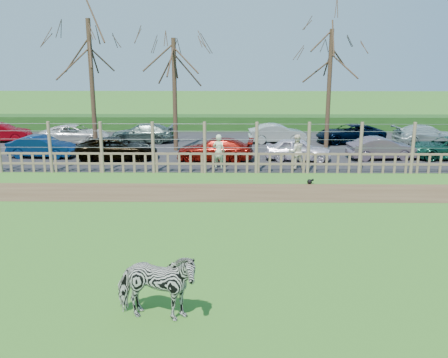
{
  "coord_description": "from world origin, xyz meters",
  "views": [
    {
      "loc": [
        1.24,
        -15.64,
        5.75
      ],
      "look_at": [
        1.0,
        2.5,
        1.1
      ],
      "focal_mm": 40.0,
      "sensor_mm": 36.0,
      "label": 1
    }
  ],
  "objects_px": {
    "visitor_a": "(219,151)",
    "car_3": "(215,149)",
    "car_8": "(75,134)",
    "car_1": "(42,147)",
    "car_2": "(117,148)",
    "tree_left": "(90,54)",
    "visitor_b": "(296,152)",
    "car_9": "(143,133)",
    "car_5": "(382,148)",
    "car_12": "(350,134)",
    "car_7": "(1,133)",
    "crow": "(310,181)",
    "car_6": "(448,148)",
    "zebra": "(156,286)",
    "car_13": "(426,135)",
    "car_4": "(298,149)",
    "car_11": "(277,133)",
    "tree_mid": "(174,67)"
  },
  "relations": [
    {
      "from": "car_11",
      "to": "car_12",
      "type": "relative_size",
      "value": 0.84
    },
    {
      "from": "zebra",
      "to": "car_5",
      "type": "bearing_deg",
      "value": -21.96
    },
    {
      "from": "car_7",
      "to": "car_13",
      "type": "relative_size",
      "value": 0.88
    },
    {
      "from": "tree_left",
      "to": "car_6",
      "type": "height_order",
      "value": "tree_left"
    },
    {
      "from": "car_12",
      "to": "car_11",
      "type": "bearing_deg",
      "value": -96.96
    },
    {
      "from": "car_1",
      "to": "car_8",
      "type": "height_order",
      "value": "same"
    },
    {
      "from": "car_7",
      "to": "car_5",
      "type": "bearing_deg",
      "value": -108.53
    },
    {
      "from": "car_8",
      "to": "car_12",
      "type": "xyz_separation_m",
      "value": [
        17.54,
        0.47,
        0.0
      ]
    },
    {
      "from": "zebra",
      "to": "car_13",
      "type": "bearing_deg",
      "value": -24.76
    },
    {
      "from": "zebra",
      "to": "car_12",
      "type": "relative_size",
      "value": 0.44
    },
    {
      "from": "car_5",
      "to": "car_6",
      "type": "distance_m",
      "value": 3.69
    },
    {
      "from": "car_13",
      "to": "car_9",
      "type": "bearing_deg",
      "value": 81.89
    },
    {
      "from": "visitor_a",
      "to": "car_13",
      "type": "bearing_deg",
      "value": -134.74
    },
    {
      "from": "car_12",
      "to": "car_5",
      "type": "bearing_deg",
      "value": -0.32
    },
    {
      "from": "car_8",
      "to": "car_11",
      "type": "relative_size",
      "value": 1.19
    },
    {
      "from": "car_1",
      "to": "car_9",
      "type": "relative_size",
      "value": 0.88
    },
    {
      "from": "visitor_b",
      "to": "crow",
      "type": "bearing_deg",
      "value": 84.83
    },
    {
      "from": "tree_left",
      "to": "visitor_b",
      "type": "height_order",
      "value": "tree_left"
    },
    {
      "from": "visitor_a",
      "to": "car_9",
      "type": "distance_m",
      "value": 8.94
    },
    {
      "from": "car_1",
      "to": "car_2",
      "type": "relative_size",
      "value": 0.84
    },
    {
      "from": "car_12",
      "to": "visitor_b",
      "type": "bearing_deg",
      "value": -37.68
    },
    {
      "from": "crow",
      "to": "car_3",
      "type": "xyz_separation_m",
      "value": [
        -4.38,
        4.76,
        0.52
      ]
    },
    {
      "from": "tree_mid",
      "to": "car_4",
      "type": "height_order",
      "value": "tree_mid"
    },
    {
      "from": "car_13",
      "to": "car_4",
      "type": "bearing_deg",
      "value": 112.88
    },
    {
      "from": "car_1",
      "to": "car_8",
      "type": "relative_size",
      "value": 0.84
    },
    {
      "from": "tree_left",
      "to": "visitor_b",
      "type": "xyz_separation_m",
      "value": [
        11.02,
        -3.69,
        -4.71
      ]
    },
    {
      "from": "visitor_b",
      "to": "car_6",
      "type": "relative_size",
      "value": 0.4
    },
    {
      "from": "visitor_a",
      "to": "car_1",
      "type": "relative_size",
      "value": 0.47
    },
    {
      "from": "crow",
      "to": "car_2",
      "type": "xyz_separation_m",
      "value": [
        -9.71,
        4.97,
        0.52
      ]
    },
    {
      "from": "visitor_a",
      "to": "car_3",
      "type": "bearing_deg",
      "value": -65.47
    },
    {
      "from": "car_2",
      "to": "car_3",
      "type": "height_order",
      "value": "same"
    },
    {
      "from": "car_13",
      "to": "car_8",
      "type": "bearing_deg",
      "value": 83.55
    },
    {
      "from": "car_3",
      "to": "car_9",
      "type": "relative_size",
      "value": 1.0
    },
    {
      "from": "car_7",
      "to": "car_11",
      "type": "height_order",
      "value": "same"
    },
    {
      "from": "car_7",
      "to": "crow",
      "type": "bearing_deg",
      "value": -125.29
    },
    {
      "from": "visitor_a",
      "to": "car_8",
      "type": "height_order",
      "value": "visitor_a"
    },
    {
      "from": "crow",
      "to": "car_4",
      "type": "bearing_deg",
      "value": 88.86
    },
    {
      "from": "car_5",
      "to": "car_12",
      "type": "distance_m",
      "value": 5.02
    },
    {
      "from": "car_5",
      "to": "car_6",
      "type": "height_order",
      "value": "same"
    },
    {
      "from": "car_2",
      "to": "car_9",
      "type": "distance_m",
      "value": 5.32
    },
    {
      "from": "car_1",
      "to": "car_9",
      "type": "bearing_deg",
      "value": -40.67
    },
    {
      "from": "car_1",
      "to": "car_12",
      "type": "xyz_separation_m",
      "value": [
        18.12,
        4.74,
        0.0
      ]
    },
    {
      "from": "car_6",
      "to": "car_8",
      "type": "xyz_separation_m",
      "value": [
        -21.79,
        4.31,
        0.0
      ]
    },
    {
      "from": "car_9",
      "to": "car_5",
      "type": "bearing_deg",
      "value": 72.29
    },
    {
      "from": "car_9",
      "to": "car_11",
      "type": "bearing_deg",
      "value": 91.95
    },
    {
      "from": "visitor_b",
      "to": "crow",
      "type": "distance_m",
      "value": 3.0
    },
    {
      "from": "car_2",
      "to": "visitor_b",
      "type": "bearing_deg",
      "value": -107.71
    },
    {
      "from": "visitor_a",
      "to": "car_5",
      "type": "distance_m",
      "value": 9.11
    },
    {
      "from": "car_5",
      "to": "car_3",
      "type": "bearing_deg",
      "value": 86.8
    },
    {
      "from": "crow",
      "to": "car_5",
      "type": "xyz_separation_m",
      "value": [
        4.67,
        5.21,
        0.52
      ]
    }
  ]
}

